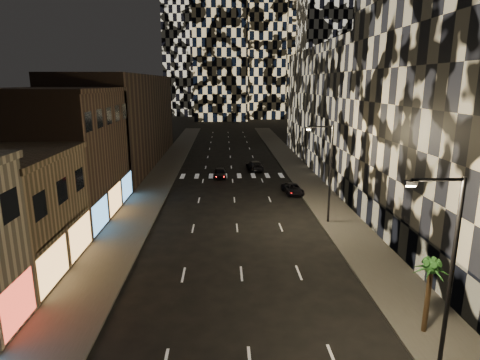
{
  "coord_description": "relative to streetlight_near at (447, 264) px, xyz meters",
  "views": [
    {
      "loc": [
        -1.13,
        -5.38,
        12.86
      ],
      "look_at": [
        0.02,
        22.79,
        6.0
      ],
      "focal_mm": 30.0,
      "sensor_mm": 36.0,
      "label": 1
    }
  ],
  "objects": [
    {
      "name": "midrise_filler_right",
      "position": [
        11.65,
        47.0,
        3.65
      ],
      "size": [
        16.0,
        40.0,
        18.0
      ],
      "primitive_type": "cube",
      "color": "#232326",
      "rests_on": "ground"
    },
    {
      "name": "car_dark_midlane",
      "position": [
        -10.02,
        38.82,
        -4.66
      ],
      "size": [
        1.77,
        4.11,
        1.38
      ],
      "primitive_type": "imported",
      "rotation": [
        0.0,
        0.0,
        0.03
      ],
      "color": "black",
      "rests_on": "ground"
    },
    {
      "name": "car_dark_rightlane",
      "position": [
        -1.35,
        30.28,
        -4.76
      ],
      "size": [
        2.38,
        4.47,
        1.19
      ],
      "primitive_type": "imported",
      "rotation": [
        0.0,
        0.0,
        0.09
      ],
      "color": "black",
      "rests_on": "ground"
    },
    {
      "name": "retail_filler_left",
      "position": [
        -25.35,
        50.0,
        1.65
      ],
      "size": [
        10.0,
        40.0,
        14.0
      ],
      "primitive_type": "cube",
      "color": "#4C372B",
      "rests_on": "ground"
    },
    {
      "name": "sidewalk_left",
      "position": [
        -18.35,
        40.0,
        -5.28
      ],
      "size": [
        4.0,
        120.0,
        0.15
      ],
      "primitive_type": "cube",
      "color": "#47443F",
      "rests_on": "ground"
    },
    {
      "name": "car_dark_oncoming",
      "position": [
        -4.85,
        43.5,
        -4.62
      ],
      "size": [
        2.53,
        5.2,
        1.46
      ],
      "primitive_type": "imported",
      "rotation": [
        0.0,
        0.0,
        3.24
      ],
      "color": "black",
      "rests_on": "ground"
    },
    {
      "name": "palm_tree",
      "position": [
        0.95,
        2.84,
        -1.84
      ],
      "size": [
        2.05,
        2.08,
        4.08
      ],
      "color": "#47331E",
      "rests_on": "sidewalk_right"
    },
    {
      "name": "sidewalk_right",
      "position": [
        1.65,
        40.0,
        -5.28
      ],
      "size": [
        4.0,
        120.0,
        0.15
      ],
      "primitive_type": "cube",
      "color": "#47443F",
      "rests_on": "ground"
    },
    {
      "name": "streetlight_near",
      "position": [
        0.0,
        0.0,
        0.0
      ],
      "size": [
        2.55,
        0.25,
        9.0
      ],
      "color": "black",
      "rests_on": "sidewalk_right"
    },
    {
      "name": "curb_right",
      "position": [
        -0.45,
        40.0,
        -5.28
      ],
      "size": [
        0.2,
        120.0,
        0.15
      ],
      "primitive_type": "cube",
      "color": "#4C4C47",
      "rests_on": "ground"
    },
    {
      "name": "curb_left",
      "position": [
        -16.25,
        40.0,
        -5.28
      ],
      "size": [
        0.2,
        120.0,
        0.15
      ],
      "primitive_type": "cube",
      "color": "#4C4C47",
      "rests_on": "ground"
    },
    {
      "name": "retail_brown",
      "position": [
        -25.35,
        23.5,
        0.65
      ],
      "size": [
        10.0,
        15.0,
        12.0
      ],
      "primitive_type": "cube",
      "color": "#4C372B",
      "rests_on": "ground"
    },
    {
      "name": "streetlight_far",
      "position": [
        0.0,
        20.0,
        0.0
      ],
      "size": [
        2.55,
        0.25,
        9.0
      ],
      "color": "black",
      "rests_on": "sidewalk_right"
    },
    {
      "name": "midrise_base",
      "position": [
        3.95,
        14.5,
        -3.85
      ],
      "size": [
        0.6,
        25.0,
        3.0
      ],
      "primitive_type": "cube",
      "color": "#383838",
      "rests_on": "ground"
    }
  ]
}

